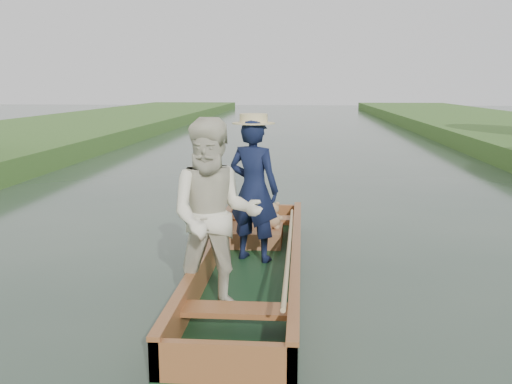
{
  "coord_description": "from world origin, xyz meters",
  "views": [
    {
      "loc": [
        0.55,
        -6.32,
        2.25
      ],
      "look_at": [
        0.0,
        0.6,
        0.95
      ],
      "focal_mm": 40.0,
      "sensor_mm": 36.0,
      "label": 1
    }
  ],
  "objects": [
    {
      "name": "punt",
      "position": [
        -0.13,
        -0.27,
        0.71
      ],
      "size": [
        1.32,
        5.0,
        1.96
      ],
      "color": "#133219",
      "rests_on": "ground"
    },
    {
      "name": "trees_far",
      "position": [
        3.14,
        5.66,
        2.51
      ],
      "size": [
        22.12,
        13.36,
        4.47
      ],
      "color": "#47331E",
      "rests_on": "ground"
    },
    {
      "name": "ground",
      "position": [
        0.0,
        0.0,
        0.0
      ],
      "size": [
        120.0,
        120.0,
        0.0
      ],
      "primitive_type": "plane",
      "color": "#283D30",
      "rests_on": "ground"
    }
  ]
}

